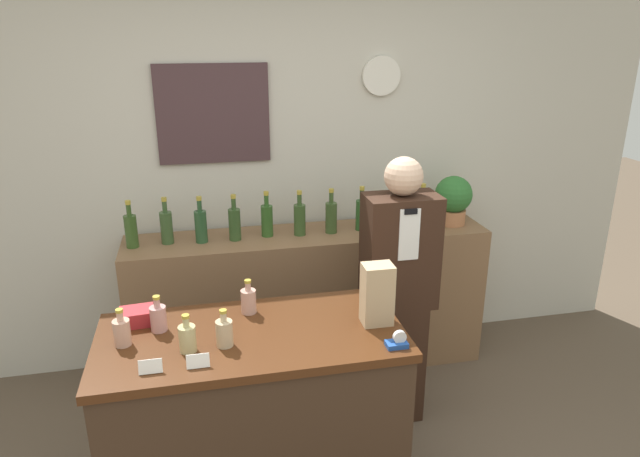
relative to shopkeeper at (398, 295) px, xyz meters
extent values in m
cube|color=beige|center=(-0.52, 0.93, 0.56)|extent=(5.20, 0.06, 2.70)
cube|color=#422C2F|center=(-0.93, 0.88, 0.91)|extent=(0.69, 0.02, 0.61)
cylinder|color=white|center=(0.15, 0.88, 1.13)|extent=(0.25, 0.03, 0.25)
cube|color=brown|center=(-0.38, 0.64, -0.31)|extent=(2.33, 0.45, 0.96)
cube|color=#382619|center=(-0.87, -0.53, -0.33)|extent=(1.31, 0.62, 0.91)
cube|color=#44230F|center=(-0.87, -0.53, 0.14)|extent=(1.34, 0.65, 0.04)
cube|color=#331E14|center=(0.00, 0.00, -0.42)|extent=(0.30, 0.24, 0.73)
cube|color=#331E14|center=(0.00, 0.00, 0.27)|extent=(0.40, 0.24, 0.64)
cube|color=white|center=(0.00, -0.12, 0.41)|extent=(0.11, 0.01, 0.28)
cube|color=black|center=(0.00, -0.13, 0.53)|extent=(0.07, 0.01, 0.03)
sphere|color=#DBB293|center=(0.00, 0.00, 0.69)|extent=(0.21, 0.21, 0.21)
cylinder|color=#B27047|center=(0.60, 0.63, 0.22)|extent=(0.18, 0.18, 0.10)
sphere|color=#2D6B2D|center=(0.60, 0.63, 0.37)|extent=(0.25, 0.25, 0.25)
cube|color=tan|center=(-0.31, -0.55, 0.30)|extent=(0.14, 0.11, 0.28)
cube|color=#1E4799|center=(-0.29, -0.77, 0.17)|extent=(0.09, 0.06, 0.02)
cylinder|color=silver|center=(-0.28, -0.77, 0.21)|extent=(0.06, 0.02, 0.06)
cube|color=white|center=(-1.28, -0.75, 0.19)|extent=(0.09, 0.02, 0.06)
cube|color=white|center=(-1.10, -0.75, 0.19)|extent=(0.09, 0.02, 0.06)
cube|color=maroon|center=(-1.36, -0.33, 0.20)|extent=(0.16, 0.13, 0.07)
cylinder|color=tan|center=(-1.41, -0.51, 0.22)|extent=(0.07, 0.07, 0.11)
cylinder|color=tan|center=(-1.41, -0.51, 0.29)|extent=(0.03, 0.03, 0.04)
cylinder|color=#B29933|center=(-1.41, -0.51, 0.32)|extent=(0.03, 0.03, 0.01)
cylinder|color=tan|center=(-1.26, -0.42, 0.22)|extent=(0.07, 0.07, 0.11)
cylinder|color=tan|center=(-1.26, -0.42, 0.29)|extent=(0.03, 0.03, 0.04)
cylinder|color=#B29933|center=(-1.26, -0.42, 0.32)|extent=(0.03, 0.03, 0.01)
cylinder|color=tan|center=(-1.14, -0.62, 0.22)|extent=(0.07, 0.07, 0.11)
cylinder|color=tan|center=(-1.14, -0.62, 0.29)|extent=(0.03, 0.03, 0.04)
cylinder|color=#B29933|center=(-1.14, -0.62, 0.32)|extent=(0.03, 0.03, 0.01)
cylinder|color=tan|center=(-0.99, -0.61, 0.22)|extent=(0.07, 0.07, 0.11)
cylinder|color=tan|center=(-0.99, -0.61, 0.29)|extent=(0.03, 0.03, 0.04)
cylinder|color=#B29933|center=(-0.99, -0.61, 0.32)|extent=(0.03, 0.03, 0.01)
cylinder|color=tan|center=(-0.86, -0.33, 0.22)|extent=(0.07, 0.07, 0.11)
cylinder|color=tan|center=(-0.86, -0.33, 0.29)|extent=(0.03, 0.03, 0.04)
cylinder|color=#B29933|center=(-0.86, -0.33, 0.32)|extent=(0.03, 0.03, 0.01)
cylinder|color=#324F20|center=(-1.47, 0.64, 0.27)|extent=(0.07, 0.07, 0.20)
cylinder|color=#324F20|center=(-1.47, 0.64, 0.40)|extent=(0.03, 0.03, 0.07)
cylinder|color=#B29933|center=(-1.47, 0.64, 0.45)|extent=(0.03, 0.03, 0.02)
cylinder|color=#344F29|center=(-1.26, 0.66, 0.27)|extent=(0.07, 0.07, 0.20)
cylinder|color=#344F29|center=(-1.26, 0.66, 0.40)|extent=(0.03, 0.03, 0.07)
cylinder|color=#B29933|center=(-1.26, 0.66, 0.45)|extent=(0.03, 0.03, 0.02)
cylinder|color=#274A29|center=(-1.06, 0.63, 0.27)|extent=(0.07, 0.07, 0.20)
cylinder|color=#274A29|center=(-1.06, 0.63, 0.40)|extent=(0.03, 0.03, 0.07)
cylinder|color=#B29933|center=(-1.06, 0.63, 0.45)|extent=(0.03, 0.03, 0.02)
cylinder|color=#2F4B24|center=(-0.85, 0.63, 0.27)|extent=(0.07, 0.07, 0.20)
cylinder|color=#2F4B24|center=(-0.85, 0.63, 0.40)|extent=(0.03, 0.03, 0.07)
cylinder|color=#B29933|center=(-0.85, 0.63, 0.45)|extent=(0.03, 0.03, 0.02)
cylinder|color=#2D5421|center=(-0.65, 0.66, 0.27)|extent=(0.07, 0.07, 0.20)
cylinder|color=#2D5421|center=(-0.65, 0.66, 0.40)|extent=(0.03, 0.03, 0.07)
cylinder|color=#B29933|center=(-0.65, 0.66, 0.45)|extent=(0.03, 0.03, 0.02)
cylinder|color=#334F24|center=(-0.44, 0.63, 0.27)|extent=(0.07, 0.07, 0.20)
cylinder|color=#334F24|center=(-0.44, 0.63, 0.40)|extent=(0.03, 0.03, 0.07)
cylinder|color=#B29933|center=(-0.44, 0.63, 0.45)|extent=(0.03, 0.03, 0.02)
cylinder|color=#354D24|center=(-0.24, 0.63, 0.27)|extent=(0.07, 0.07, 0.20)
cylinder|color=#354D24|center=(-0.24, 0.63, 0.40)|extent=(0.03, 0.03, 0.07)
cylinder|color=#B29933|center=(-0.24, 0.63, 0.45)|extent=(0.03, 0.03, 0.02)
cylinder|color=#275022|center=(-0.03, 0.64, 0.27)|extent=(0.07, 0.07, 0.20)
cylinder|color=#275022|center=(-0.03, 0.64, 0.40)|extent=(0.03, 0.03, 0.07)
cylinder|color=#B29933|center=(-0.03, 0.64, 0.45)|extent=(0.03, 0.03, 0.02)
cylinder|color=#2E5228|center=(0.17, 0.66, 0.27)|extent=(0.07, 0.07, 0.20)
cylinder|color=#2E5228|center=(0.17, 0.66, 0.40)|extent=(0.03, 0.03, 0.07)
cylinder|color=#B29933|center=(0.17, 0.66, 0.45)|extent=(0.03, 0.03, 0.02)
cylinder|color=#335125|center=(0.38, 0.62, 0.27)|extent=(0.07, 0.07, 0.20)
cylinder|color=#335125|center=(0.38, 0.62, 0.40)|extent=(0.03, 0.03, 0.07)
cylinder|color=#B29933|center=(0.38, 0.62, 0.45)|extent=(0.03, 0.03, 0.02)
camera|label=1|loc=(-1.05, -2.74, 1.43)|focal=32.00mm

